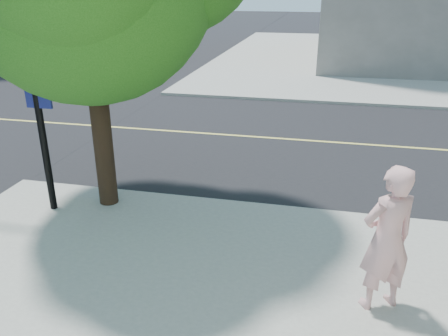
# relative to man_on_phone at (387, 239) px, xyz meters

# --- Properties ---
(ground) EXTENTS (140.00, 140.00, 0.00)m
(ground) POSITION_rel_man_on_phone_xyz_m (-6.40, 2.71, -1.15)
(ground) COLOR black
(ground) RESTS_ON ground
(road_ew) EXTENTS (140.00, 9.00, 0.01)m
(road_ew) POSITION_rel_man_on_phone_xyz_m (-6.40, 7.21, -1.14)
(road_ew) COLOR black
(road_ew) RESTS_ON ground
(man_on_phone) EXTENTS (0.89, 0.79, 2.06)m
(man_on_phone) POSITION_rel_man_on_phone_xyz_m (0.00, 0.00, 0.00)
(man_on_phone) COLOR #DCA0A1
(man_on_phone) RESTS_ON sidewalk_se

